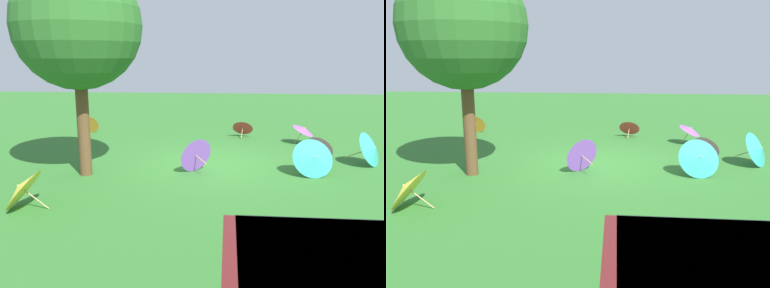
% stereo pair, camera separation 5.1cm
% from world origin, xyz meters
% --- Properties ---
extents(ground, '(40.00, 40.00, 0.00)m').
position_xyz_m(ground, '(0.00, 0.00, 0.00)').
color(ground, '#2D6B28').
extents(shade_tree, '(2.83, 2.83, 4.82)m').
position_xyz_m(shade_tree, '(2.87, 1.21, 3.38)').
color(shade_tree, brown).
rests_on(shade_tree, ground).
extents(parasol_yellow_0, '(0.86, 0.96, 0.80)m').
position_xyz_m(parasol_yellow_0, '(3.27, 3.44, 0.40)').
color(parasol_yellow_0, tan).
rests_on(parasol_yellow_0, ground).
extents(parasol_teal_0, '(1.05, 1.00, 0.89)m').
position_xyz_m(parasol_teal_0, '(-2.44, 0.87, 0.44)').
color(parasol_teal_0, tan).
rests_on(parasol_teal_0, ground).
extents(parasol_orange_0, '(0.74, 0.66, 0.68)m').
position_xyz_m(parasol_orange_0, '(4.54, -3.91, 0.34)').
color(parasol_orange_0, tan).
rests_on(parasol_orange_0, ground).
extents(parasol_teal_1, '(1.01, 1.08, 0.90)m').
position_xyz_m(parasol_teal_1, '(-4.11, -0.19, 0.45)').
color(parasol_teal_1, tan).
rests_on(parasol_teal_1, ground).
extents(parasol_purple_0, '(0.91, 0.84, 0.87)m').
position_xyz_m(parasol_purple_0, '(0.35, 0.73, 0.43)').
color(parasol_purple_0, tan).
rests_on(parasol_purple_0, ground).
extents(parasol_pink_1, '(0.90, 0.86, 0.71)m').
position_xyz_m(parasol_pink_1, '(-2.96, -0.78, 0.35)').
color(parasol_pink_1, tan).
rests_on(parasol_pink_1, ground).
extents(parasol_purple_1, '(0.89, 0.91, 0.69)m').
position_xyz_m(parasol_purple_1, '(-2.84, -2.66, 0.48)').
color(parasol_purple_1, tan).
rests_on(parasol_purple_1, ground).
extents(parasol_red_1, '(0.79, 0.71, 0.65)m').
position_xyz_m(parasol_red_1, '(-0.97, -3.65, 0.35)').
color(parasol_red_1, tan).
rests_on(parasol_red_1, ground).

